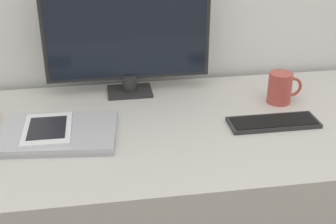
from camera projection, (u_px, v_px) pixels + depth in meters
desk at (159, 219)px, 1.55m from camera, size 1.58×0.70×0.70m
monitor at (127, 34)px, 1.52m from camera, size 0.55×0.11×0.40m
keyboard at (273, 122)px, 1.40m from camera, size 0.27×0.10×0.01m
laptop at (57, 133)px, 1.33m from camera, size 0.36×0.27×0.02m
ereader at (47, 129)px, 1.32m from camera, size 0.13×0.19×0.01m
coffee_mug at (281, 88)px, 1.53m from camera, size 0.12×0.08×0.10m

